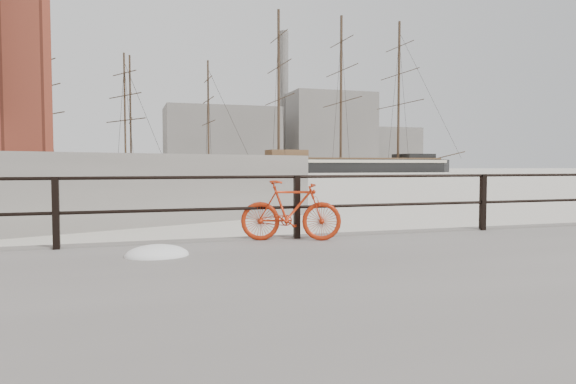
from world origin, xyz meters
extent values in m
plane|color=white|center=(0.00, 0.00, 0.00)|extent=(400.00, 400.00, 0.00)
imported|color=#AC260B|center=(-3.66, -0.34, 0.81)|extent=(1.53, 0.71, 0.93)
ellipsoid|color=white|center=(-5.70, -1.09, 0.50)|extent=(0.81, 0.64, 0.29)
cube|color=gray|center=(20.00, 140.00, 9.00)|extent=(32.00, 18.00, 18.00)
cube|color=gray|center=(55.00, 145.00, 12.00)|extent=(26.00, 20.00, 24.00)
cube|color=gray|center=(78.00, 150.00, 7.00)|extent=(20.00, 16.00, 14.00)
cylinder|color=gray|center=(42.00, 150.00, 22.00)|extent=(2.80, 2.80, 44.00)
camera|label=1|loc=(-6.04, -7.82, 1.51)|focal=32.00mm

